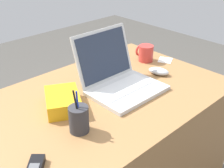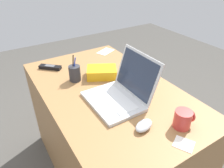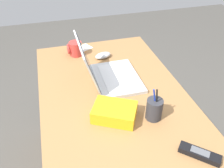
{
  "view_description": "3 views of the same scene",
  "coord_description": "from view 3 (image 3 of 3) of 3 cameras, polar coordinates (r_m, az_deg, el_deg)",
  "views": [
    {
      "loc": [
        -0.7,
        -0.84,
        1.41
      ],
      "look_at": [
        0.07,
        -0.02,
        0.81
      ],
      "focal_mm": 46.51,
      "sensor_mm": 36.0,
      "label": 1
    },
    {
      "loc": [
        0.93,
        -0.55,
        1.45
      ],
      "look_at": [
        0.11,
        -0.04,
        0.86
      ],
      "focal_mm": 33.73,
      "sensor_mm": 36.0,
      "label": 2
    },
    {
      "loc": [
        -0.91,
        0.26,
        1.54
      ],
      "look_at": [
        0.04,
        0.0,
        0.8
      ],
      "focal_mm": 38.59,
      "sensor_mm": 36.0,
      "label": 3
    }
  ],
  "objects": [
    {
      "name": "desk",
      "position": [
        1.5,
        0.43,
        -13.97
      ],
      "size": [
        1.22,
        0.74,
        0.75
      ],
      "primitive_type": "cube",
      "color": "#9E7042",
      "rests_on": "ground"
    },
    {
      "name": "coffee_mug_white",
      "position": [
        1.57,
        -8.75,
        8.26
      ],
      "size": [
        0.08,
        0.09,
        0.09
      ],
      "color": "#C63833",
      "rests_on": "desk"
    },
    {
      "name": "paper_note_left",
      "position": [
        1.67,
        -6.39,
        8.63
      ],
      "size": [
        0.11,
        0.1,
        0.0
      ],
      "primitive_type": "cube",
      "rotation": [
        0.0,
        0.0,
        0.48
      ],
      "color": "white",
      "rests_on": "desk"
    },
    {
      "name": "computer_mouse",
      "position": [
        1.53,
        -2.15,
        6.77
      ],
      "size": [
        0.09,
        0.12,
        0.03
      ],
      "primitive_type": "ellipsoid",
      "rotation": [
        0.0,
        0.0,
        0.3
      ],
      "color": "silver",
      "rests_on": "desk"
    },
    {
      "name": "pen_holder",
      "position": [
        1.09,
        9.98,
        -5.84
      ],
      "size": [
        0.07,
        0.07,
        0.17
      ],
      "color": "#333338",
      "rests_on": "desk"
    },
    {
      "name": "laptop",
      "position": [
        1.3,
        -1.1,
        2.62
      ],
      "size": [
        0.33,
        0.32,
        0.25
      ],
      "color": "silver",
      "rests_on": "desk"
    },
    {
      "name": "snack_bag",
      "position": [
        1.09,
        0.62,
        -6.71
      ],
      "size": [
        0.21,
        0.23,
        0.06
      ],
      "primitive_type": "cube",
      "rotation": [
        0.0,
        0.0,
        -0.5
      ],
      "color": "#F2AD19",
      "rests_on": "desk"
    },
    {
      "name": "cordless_phone",
      "position": [
        1.02,
        20.03,
        -15.23
      ],
      "size": [
        0.14,
        0.14,
        0.03
      ],
      "color": "black",
      "rests_on": "desk"
    }
  ]
}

